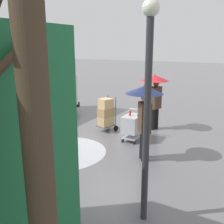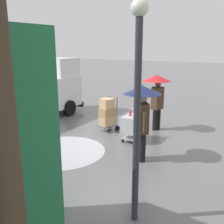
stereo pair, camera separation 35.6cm
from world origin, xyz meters
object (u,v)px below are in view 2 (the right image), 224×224
(bare_tree_near, at_px, (6,182))
(shopping_cart_vendor, at_px, (132,125))
(pedestrian_black_side, at_px, (142,105))
(cargo_van_parked_right, at_px, (30,93))
(hand_dolly_boxes, at_px, (107,113))
(pedestrian_pink_side, at_px, (157,89))
(street_lamp, at_px, (138,95))

(bare_tree_near, bearing_deg, shopping_cart_vendor, -72.18)
(shopping_cart_vendor, relative_size, pedestrian_black_side, 0.49)
(cargo_van_parked_right, bearing_deg, pedestrian_black_side, 168.02)
(shopping_cart_vendor, relative_size, hand_dolly_boxes, 0.79)
(shopping_cart_vendor, height_order, pedestrian_pink_side, pedestrian_pink_side)
(pedestrian_black_side, relative_size, street_lamp, 0.56)
(hand_dolly_boxes, bearing_deg, bare_tree_near, 116.16)
(cargo_van_parked_right, bearing_deg, hand_dolly_boxes, -173.74)
(pedestrian_pink_side, bearing_deg, cargo_van_parked_right, 15.98)
(pedestrian_pink_side, bearing_deg, street_lamp, 108.20)
(bare_tree_near, bearing_deg, street_lamp, -87.74)
(cargo_van_parked_right, height_order, shopping_cart_vendor, cargo_van_parked_right)
(bare_tree_near, bearing_deg, pedestrian_black_side, -77.44)
(cargo_van_parked_right, relative_size, bare_tree_near, 1.33)
(hand_dolly_boxes, bearing_deg, pedestrian_black_side, 143.04)
(shopping_cart_vendor, height_order, street_lamp, street_lamp)
(hand_dolly_boxes, height_order, pedestrian_pink_side, pedestrian_pink_side)
(cargo_van_parked_right, distance_m, pedestrian_black_side, 5.98)
(street_lamp, bearing_deg, cargo_van_parked_right, -28.37)
(pedestrian_black_side, distance_m, bare_tree_near, 5.27)
(cargo_van_parked_right, bearing_deg, pedestrian_pink_side, -164.02)
(shopping_cart_vendor, bearing_deg, hand_dolly_boxes, -19.08)
(shopping_cart_vendor, distance_m, hand_dolly_boxes, 1.37)
(bare_tree_near, distance_m, street_lamp, 2.66)
(cargo_van_parked_right, relative_size, pedestrian_pink_side, 2.50)
(pedestrian_black_side, height_order, bare_tree_near, bare_tree_near)
(cargo_van_parked_right, height_order, pedestrian_pink_side, cargo_van_parked_right)
(hand_dolly_boxes, distance_m, pedestrian_pink_side, 2.06)
(shopping_cart_vendor, bearing_deg, cargo_van_parked_right, -0.52)
(pedestrian_pink_side, height_order, street_lamp, street_lamp)
(pedestrian_pink_side, xyz_separation_m, street_lamp, (-1.71, 5.19, 0.79))
(street_lamp, bearing_deg, shopping_cart_vendor, -62.30)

